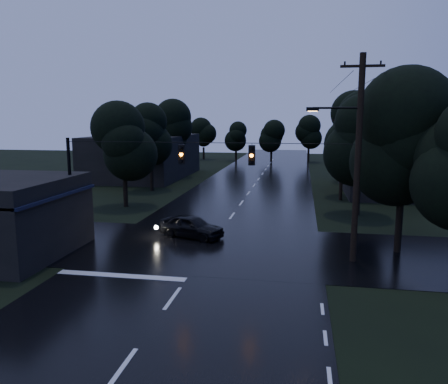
% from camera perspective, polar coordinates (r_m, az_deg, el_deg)
% --- Properties ---
extents(ground, '(160.00, 160.00, 0.00)m').
position_cam_1_polar(ground, '(13.60, -13.23, -21.65)').
color(ground, black).
rests_on(ground, ground).
extents(main_road, '(12.00, 120.00, 0.02)m').
position_cam_1_polar(main_road, '(41.51, 3.22, -0.18)').
color(main_road, black).
rests_on(main_road, ground).
extents(cross_street, '(60.00, 9.00, 0.02)m').
position_cam_1_polar(cross_street, '(24.17, -1.92, -7.28)').
color(cross_street, black).
rests_on(cross_street, ground).
extents(building_far_right, '(10.00, 14.00, 4.40)m').
position_cam_1_polar(building_far_right, '(45.81, 21.56, 2.86)').
color(building_far_right, black).
rests_on(building_far_right, ground).
extents(building_far_left, '(10.00, 16.00, 5.00)m').
position_cam_1_polar(building_far_left, '(54.20, -10.36, 4.62)').
color(building_far_left, black).
rests_on(building_far_left, ground).
extents(utility_pole_main, '(3.50, 0.30, 10.00)m').
position_cam_1_polar(utility_pole_main, '(21.85, 16.86, 4.58)').
color(utility_pole_main, black).
rests_on(utility_pole_main, ground).
extents(utility_pole_far, '(2.00, 0.30, 7.50)m').
position_cam_1_polar(utility_pole_far, '(38.91, 15.18, 4.61)').
color(utility_pole_far, black).
rests_on(utility_pole_far, ground).
extents(anchor_pole_left, '(0.18, 0.18, 6.00)m').
position_cam_1_polar(anchor_pole_left, '(25.21, -19.38, -0.12)').
color(anchor_pole_left, black).
rests_on(anchor_pole_left, ground).
extents(span_signals, '(15.00, 0.37, 1.12)m').
position_cam_1_polar(span_signals, '(22.10, -1.12, 5.00)').
color(span_signals, black).
rests_on(span_signals, ground).
extents(tree_corner_near, '(4.48, 4.48, 9.44)m').
position_cam_1_polar(tree_corner_near, '(24.21, 22.53, 6.46)').
color(tree_corner_near, black).
rests_on(tree_corner_near, ground).
extents(tree_left_a, '(3.92, 3.92, 8.26)m').
position_cam_1_polar(tree_left_a, '(35.48, -12.99, 6.47)').
color(tree_left_a, black).
rests_on(tree_left_a, ground).
extents(tree_left_b, '(4.20, 4.20, 8.85)m').
position_cam_1_polar(tree_left_b, '(43.13, -9.59, 7.57)').
color(tree_left_b, black).
rests_on(tree_left_b, ground).
extents(tree_left_c, '(4.48, 4.48, 9.44)m').
position_cam_1_polar(tree_left_c, '(52.82, -6.56, 8.38)').
color(tree_left_c, black).
rests_on(tree_left_c, ground).
extents(tree_right_a, '(4.20, 4.20, 8.85)m').
position_cam_1_polar(tree_right_a, '(32.92, 17.44, 6.71)').
color(tree_right_a, black).
rests_on(tree_right_a, ground).
extents(tree_right_b, '(4.48, 4.48, 9.44)m').
position_cam_1_polar(tree_right_b, '(40.92, 16.89, 7.73)').
color(tree_right_b, black).
rests_on(tree_right_b, ground).
extents(tree_right_c, '(4.76, 4.76, 10.03)m').
position_cam_1_polar(tree_right_c, '(50.92, 16.28, 8.45)').
color(tree_right_c, black).
rests_on(tree_right_c, ground).
extents(car, '(4.28, 2.81, 1.35)m').
position_cam_1_polar(car, '(26.12, -4.26, -4.48)').
color(car, black).
rests_on(car, ground).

